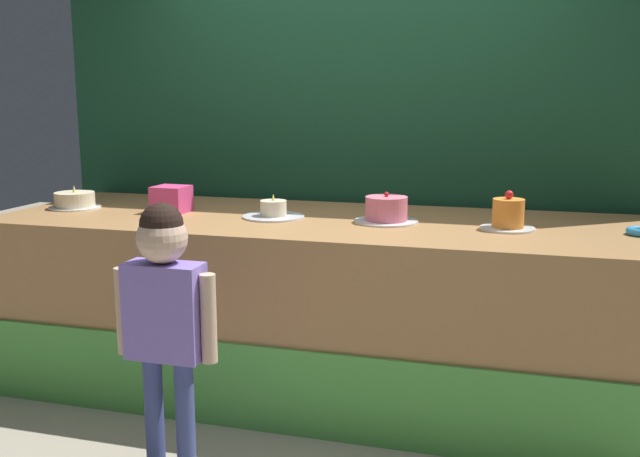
{
  "coord_description": "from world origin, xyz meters",
  "views": [
    {
      "loc": [
        0.95,
        -2.95,
        1.59
      ],
      "look_at": [
        0.01,
        0.35,
        0.93
      ],
      "focal_mm": 39.39,
      "sensor_mm": 36.0,
      "label": 1
    }
  ],
  "objects_px": {
    "cake_center_right": "(386,210)",
    "cake_center_left": "(273,211)",
    "pink_box": "(171,199)",
    "cake_far_left": "(75,201)",
    "cake_far_right": "(508,215)",
    "child_figure": "(165,303)"
  },
  "relations": [
    {
      "from": "child_figure",
      "to": "cake_far_left",
      "type": "bearing_deg",
      "value": 137.8
    },
    {
      "from": "cake_center_right",
      "to": "child_figure",
      "type": "bearing_deg",
      "value": -124.75
    },
    {
      "from": "pink_box",
      "to": "cake_center_left",
      "type": "bearing_deg",
      "value": -0.96
    },
    {
      "from": "pink_box",
      "to": "cake_center_right",
      "type": "distance_m",
      "value": 1.21
    },
    {
      "from": "child_figure",
      "to": "cake_center_right",
      "type": "distance_m",
      "value": 1.29
    },
    {
      "from": "cake_far_right",
      "to": "pink_box",
      "type": "bearing_deg",
      "value": 179.46
    },
    {
      "from": "pink_box",
      "to": "cake_center_right",
      "type": "height_order",
      "value": "cake_center_right"
    },
    {
      "from": "child_figure",
      "to": "cake_far_left",
      "type": "height_order",
      "value": "child_figure"
    },
    {
      "from": "pink_box",
      "to": "cake_center_right",
      "type": "xyz_separation_m",
      "value": [
        1.21,
        0.02,
        -0.01
      ]
    },
    {
      "from": "child_figure",
      "to": "cake_far_right",
      "type": "bearing_deg",
      "value": 37.16
    },
    {
      "from": "cake_far_right",
      "to": "child_figure",
      "type": "bearing_deg",
      "value": -142.84
    },
    {
      "from": "child_figure",
      "to": "pink_box",
      "type": "distance_m",
      "value": 1.17
    },
    {
      "from": "cake_center_right",
      "to": "pink_box",
      "type": "bearing_deg",
      "value": -179.27
    },
    {
      "from": "pink_box",
      "to": "cake_center_left",
      "type": "distance_m",
      "value": 0.61
    },
    {
      "from": "cake_far_left",
      "to": "cake_center_right",
      "type": "relative_size",
      "value": 0.89
    },
    {
      "from": "cake_center_right",
      "to": "cake_far_right",
      "type": "xyz_separation_m",
      "value": [
        0.61,
        -0.03,
        0.01
      ]
    },
    {
      "from": "cake_far_left",
      "to": "cake_center_left",
      "type": "height_order",
      "value": "cake_far_left"
    },
    {
      "from": "cake_far_left",
      "to": "cake_center_left",
      "type": "relative_size",
      "value": 0.88
    },
    {
      "from": "pink_box",
      "to": "cake_far_left",
      "type": "xyz_separation_m",
      "value": [
        -0.61,
        -0.03,
        -0.03
      ]
    },
    {
      "from": "cake_center_right",
      "to": "cake_far_right",
      "type": "distance_m",
      "value": 0.61
    },
    {
      "from": "cake_center_right",
      "to": "cake_center_left",
      "type": "bearing_deg",
      "value": -177.59
    },
    {
      "from": "cake_center_left",
      "to": "cake_center_right",
      "type": "relative_size",
      "value": 1.01
    }
  ]
}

